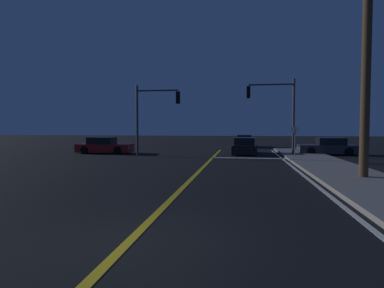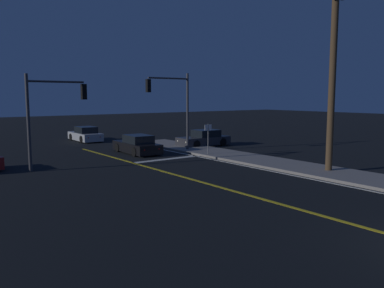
% 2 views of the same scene
% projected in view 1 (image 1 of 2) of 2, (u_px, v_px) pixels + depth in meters
% --- Properties ---
extents(ground_plane, '(160.00, 160.00, 0.00)m').
position_uv_depth(ground_plane, '(125.00, 246.00, 5.94)').
color(ground_plane, black).
extents(sidewalk_right, '(3.20, 34.50, 0.15)m').
position_uv_depth(sidewalk_right, '(348.00, 175.00, 14.39)').
color(sidewalk_right, gray).
rests_on(sidewalk_right, ground).
extents(lane_line_center, '(0.20, 32.58, 0.01)m').
position_uv_depth(lane_line_center, '(197.00, 173.00, 15.40)').
color(lane_line_center, gold).
rests_on(lane_line_center, ground).
extents(lane_line_edge_right, '(0.16, 32.58, 0.01)m').
position_uv_depth(lane_line_edge_right, '(304.00, 175.00, 14.67)').
color(lane_line_edge_right, silver).
rests_on(lane_line_edge_right, ground).
extents(stop_bar, '(5.04, 0.50, 0.01)m').
position_uv_depth(stop_bar, '(249.00, 158.00, 23.00)').
color(stop_bar, silver).
rests_on(stop_bar, ground).
extents(car_lead_oncoming_silver, '(1.92, 4.43, 1.34)m').
position_uv_depth(car_lead_oncoming_silver, '(244.00, 142.00, 36.17)').
color(car_lead_oncoming_silver, '#B2B5BA').
rests_on(car_lead_oncoming_silver, ground).
extents(car_distant_tail_black, '(2.08, 4.72, 1.34)m').
position_uv_depth(car_distant_tail_black, '(245.00, 147.00, 26.57)').
color(car_distant_tail_black, black).
rests_on(car_distant_tail_black, ground).
extents(car_mid_block_red, '(4.57, 2.13, 1.34)m').
position_uv_depth(car_mid_block_red, '(104.00, 146.00, 27.43)').
color(car_mid_block_red, maroon).
rests_on(car_mid_block_red, ground).
extents(car_far_approaching_charcoal, '(4.46, 1.99, 1.34)m').
position_uv_depth(car_far_approaching_charcoal, '(328.00, 147.00, 25.92)').
color(car_far_approaching_charcoal, '#2D2D33').
rests_on(car_far_approaching_charcoal, ground).
extents(traffic_signal_near_right, '(3.57, 0.28, 5.77)m').
position_uv_depth(traffic_signal_near_right, '(277.00, 105.00, 24.76)').
color(traffic_signal_near_right, '#38383D').
rests_on(traffic_signal_near_right, ground).
extents(traffic_signal_far_left, '(3.39, 0.28, 5.31)m').
position_uv_depth(traffic_signal_far_left, '(153.00, 109.00, 24.79)').
color(traffic_signal_far_left, '#38383D').
rests_on(traffic_signal_far_left, ground).
extents(utility_pole_right, '(1.58, 0.36, 10.55)m').
position_uv_depth(utility_pole_right, '(367.00, 45.00, 13.10)').
color(utility_pole_right, '#4C3823').
rests_on(utility_pole_right, ground).
extents(street_sign_corner, '(0.56, 0.06, 2.23)m').
position_uv_depth(street_sign_corner, '(295.00, 137.00, 21.97)').
color(street_sign_corner, slate).
rests_on(street_sign_corner, ground).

